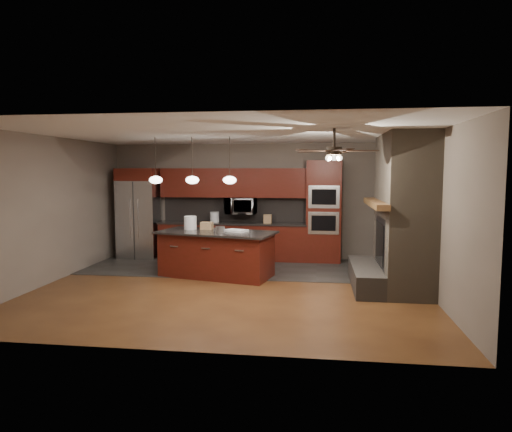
% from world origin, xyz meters
% --- Properties ---
extents(ground, '(7.00, 7.00, 0.00)m').
position_xyz_m(ground, '(0.00, 0.00, 0.00)').
color(ground, brown).
rests_on(ground, ground).
extents(ceiling, '(7.00, 6.00, 0.02)m').
position_xyz_m(ceiling, '(0.00, 0.00, 2.80)').
color(ceiling, white).
rests_on(ceiling, back_wall).
extents(back_wall, '(7.00, 0.02, 2.80)m').
position_xyz_m(back_wall, '(0.00, 3.00, 1.40)').
color(back_wall, '#75695E').
rests_on(back_wall, ground).
extents(right_wall, '(0.02, 6.00, 2.80)m').
position_xyz_m(right_wall, '(3.50, 0.00, 1.40)').
color(right_wall, '#75695E').
rests_on(right_wall, ground).
extents(left_wall, '(0.02, 6.00, 2.80)m').
position_xyz_m(left_wall, '(-3.50, 0.00, 1.40)').
color(left_wall, '#75695E').
rests_on(left_wall, ground).
extents(slate_tile_patch, '(7.00, 2.40, 0.01)m').
position_xyz_m(slate_tile_patch, '(0.00, 1.80, 0.01)').
color(slate_tile_patch, '#2F2C2A').
rests_on(slate_tile_patch, ground).
extents(fireplace_column, '(1.30, 2.10, 2.80)m').
position_xyz_m(fireplace_column, '(3.04, 0.40, 1.30)').
color(fireplace_column, brown).
rests_on(fireplace_column, ground).
extents(back_cabinetry, '(3.59, 0.64, 2.20)m').
position_xyz_m(back_cabinetry, '(-0.48, 2.74, 0.89)').
color(back_cabinetry, '#55150F').
rests_on(back_cabinetry, ground).
extents(oven_tower, '(0.80, 0.63, 2.38)m').
position_xyz_m(oven_tower, '(1.70, 2.69, 1.19)').
color(oven_tower, '#55150F').
rests_on(oven_tower, ground).
extents(microwave, '(0.73, 0.41, 0.50)m').
position_xyz_m(microwave, '(-0.27, 2.75, 1.30)').
color(microwave, silver).
rests_on(microwave, back_cabinetry).
extents(refrigerator, '(0.95, 0.75, 2.20)m').
position_xyz_m(refrigerator, '(-2.79, 2.62, 1.10)').
color(refrigerator, silver).
rests_on(refrigerator, ground).
extents(kitchen_island, '(2.53, 1.56, 0.92)m').
position_xyz_m(kitchen_island, '(-0.47, 0.87, 0.46)').
color(kitchen_island, '#55150F').
rests_on(kitchen_island, ground).
extents(white_bucket, '(0.28, 0.28, 0.28)m').
position_xyz_m(white_bucket, '(-1.07, 1.12, 1.06)').
color(white_bucket, white).
rests_on(white_bucket, kitchen_island).
extents(paint_can, '(0.19, 0.19, 0.12)m').
position_xyz_m(paint_can, '(-0.35, 0.71, 0.98)').
color(paint_can, '#ADADB1').
rests_on(paint_can, kitchen_island).
extents(paint_tray, '(0.51, 0.44, 0.04)m').
position_xyz_m(paint_tray, '(-0.06, 0.88, 0.94)').
color(paint_tray, white).
rests_on(paint_tray, kitchen_island).
extents(cardboard_box, '(0.25, 0.19, 0.15)m').
position_xyz_m(cardboard_box, '(-0.73, 1.17, 1.00)').
color(cardboard_box, '#A78156').
rests_on(cardboard_box, kitchen_island).
extents(counter_bucket, '(0.28, 0.28, 0.25)m').
position_xyz_m(counter_bucket, '(-0.92, 2.70, 1.02)').
color(counter_bucket, silver).
rests_on(counter_bucket, back_cabinetry).
extents(counter_box, '(0.19, 0.15, 0.21)m').
position_xyz_m(counter_box, '(0.39, 2.65, 1.00)').
color(counter_box, '#A37C54').
rests_on(counter_box, back_cabinetry).
extents(pendant_left, '(0.26, 0.26, 0.92)m').
position_xyz_m(pendant_left, '(-1.65, 0.70, 1.96)').
color(pendant_left, black).
rests_on(pendant_left, ceiling).
extents(pendant_center, '(0.26, 0.26, 0.92)m').
position_xyz_m(pendant_center, '(-0.90, 0.70, 1.96)').
color(pendant_center, black).
rests_on(pendant_center, ceiling).
extents(pendant_right, '(0.26, 0.26, 0.92)m').
position_xyz_m(pendant_right, '(-0.15, 0.70, 1.96)').
color(pendant_right, black).
rests_on(pendant_right, ceiling).
extents(ceiling_fan, '(1.27, 1.33, 0.41)m').
position_xyz_m(ceiling_fan, '(1.80, -0.80, 2.46)').
color(ceiling_fan, black).
rests_on(ceiling_fan, ceiling).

